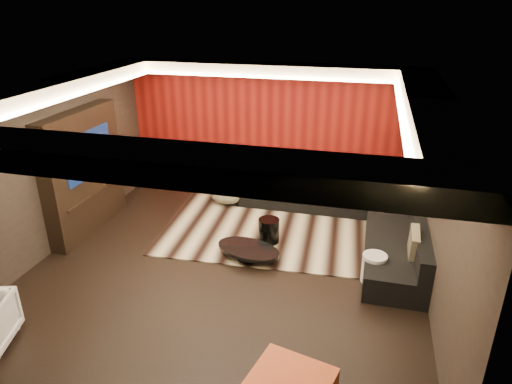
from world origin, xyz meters
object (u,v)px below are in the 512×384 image
(drum_stool, at_px, (269,230))
(white_side_table, at_px, (374,268))
(sectional_sofa, at_px, (347,212))
(coffee_table, at_px, (248,253))

(drum_stool, distance_m, white_side_table, 1.94)
(drum_stool, height_order, sectional_sofa, sectional_sofa)
(coffee_table, height_order, sectional_sofa, sectional_sofa)
(coffee_table, xyz_separation_m, sectional_sofa, (1.47, 1.62, 0.15))
(coffee_table, bearing_deg, white_side_table, -4.65)
(sectional_sofa, bearing_deg, coffee_table, -132.37)
(sectional_sofa, bearing_deg, white_side_table, -73.96)
(drum_stool, height_order, white_side_table, white_side_table)
(coffee_table, height_order, white_side_table, white_side_table)
(white_side_table, distance_m, sectional_sofa, 1.85)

